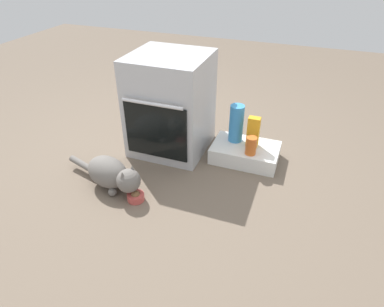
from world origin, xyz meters
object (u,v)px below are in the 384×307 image
oven (171,104)px  sauce_jar (251,146)px  juice_carton (253,132)px  pantry_cabinet (245,153)px  water_bottle (236,123)px  cat (112,174)px  food_bowl (136,196)px

oven → sauce_jar: (0.67, -0.08, -0.19)m
oven → sauce_jar: bearing=-6.5°
juice_carton → sauce_jar: size_ratio=1.71×
pantry_cabinet → water_bottle: size_ratio=1.71×
cat → water_bottle: (0.69, 0.73, 0.15)m
pantry_cabinet → cat: size_ratio=0.75×
water_bottle → juice_carton: size_ratio=1.25×
food_bowl → water_bottle: 0.96m
food_bowl → water_bottle: (0.48, 0.79, 0.25)m
cat → juice_carton: (0.83, 0.70, 0.12)m
food_bowl → juice_carton: bearing=50.8°
cat → juice_carton: 1.09m
food_bowl → cat: size_ratio=0.17×
pantry_cabinet → cat: 1.04m
water_bottle → juice_carton: bearing=-12.8°
pantry_cabinet → water_bottle: bearing=150.9°
oven → food_bowl: 0.80m
water_bottle → sauce_jar: (0.16, -0.15, -0.08)m
food_bowl → cat: bearing=164.4°
pantry_cabinet → cat: (-0.79, -0.68, 0.06)m
pantry_cabinet → sauce_jar: sauce_jar is taller
food_bowl → juice_carton: (0.62, 0.76, 0.22)m
oven → food_bowl: size_ratio=6.74×
food_bowl → water_bottle: water_bottle is taller
food_bowl → cat: (-0.21, 0.06, 0.10)m
water_bottle → sauce_jar: 0.23m
cat → water_bottle: water_bottle is taller
pantry_cabinet → water_bottle: water_bottle is taller
food_bowl → pantry_cabinet: bearing=51.8°
pantry_cabinet → food_bowl: (-0.58, -0.73, -0.03)m
juice_carton → pantry_cabinet: bearing=-149.2°
water_bottle → juice_carton: 0.15m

